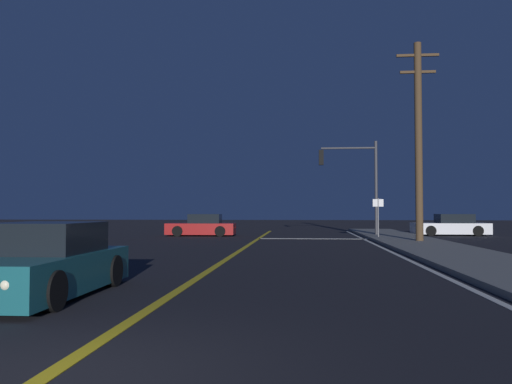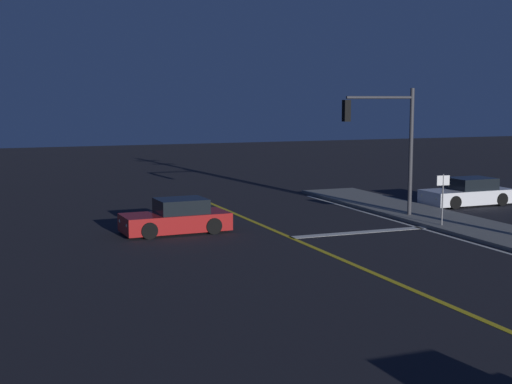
{
  "view_description": "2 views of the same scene",
  "coord_description": "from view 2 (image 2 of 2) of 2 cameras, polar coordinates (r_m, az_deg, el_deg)",
  "views": [
    {
      "loc": [
        2.4,
        -4.52,
        1.56
      ],
      "look_at": [
        -0.27,
        25.23,
        2.64
      ],
      "focal_mm": 36.03,
      "sensor_mm": 36.0,
      "label": 1
    },
    {
      "loc": [
        -11.27,
        -0.81,
        5.28
      ],
      "look_at": [
        -1.95,
        22.66,
        2.01
      ],
      "focal_mm": 51.3,
      "sensor_mm": 36.0,
      "label": 2
    }
  ],
  "objects": [
    {
      "name": "car_following_oncoming_white",
      "position": [
        37.59,
        16.2,
        -0.09
      ],
      "size": [
        4.58,
        2.03,
        1.34
      ],
      "rotation": [
        0.0,
        0.0,
        1.59
      ],
      "color": "silver",
      "rests_on": "ground"
    },
    {
      "name": "street_sign_corner",
      "position": [
        30.34,
        14.36,
        0.0
      ],
      "size": [
        0.56,
        0.09,
        2.22
      ],
      "color": "slate",
      "rests_on": "ground"
    },
    {
      "name": "lane_line_center",
      "position": [
        18.4,
        17.54,
        -9.62
      ],
      "size": [
        0.2,
        43.36,
        0.01
      ],
      "primitive_type": "cube",
      "color": "gold",
      "rests_on": "ground"
    },
    {
      "name": "car_far_approaching_red",
      "position": [
        28.85,
        -6.21,
        -2.03
      ],
      "size": [
        4.24,
        2.02,
        1.34
      ],
      "rotation": [
        0.0,
        0.0,
        1.61
      ],
      "color": "maroon",
      "rests_on": "ground"
    },
    {
      "name": "stop_bar",
      "position": [
        29.1,
        8.1,
        -3.13
      ],
      "size": [
        5.98,
        0.5,
        0.01
      ],
      "primitive_type": "cube",
      "color": "silver",
      "rests_on": "ground"
    },
    {
      "name": "traffic_signal_near_right",
      "position": [
        31.95,
        10.2,
        4.54
      ],
      "size": [
        3.45,
        0.28,
        5.68
      ],
      "rotation": [
        0.0,
        0.0,
        3.14
      ],
      "color": "#38383D",
      "rests_on": "ground"
    }
  ]
}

